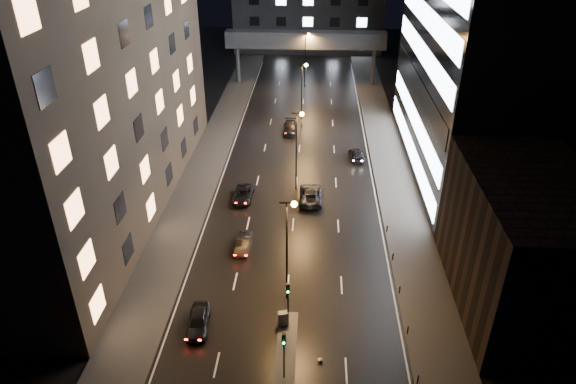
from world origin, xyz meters
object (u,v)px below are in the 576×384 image
car_away_b (243,244)px  utility_cabinet (283,319)px  car_away_d (290,128)px  car_away_a (198,321)px  car_away_c (243,194)px  car_toward_b (357,155)px  car_toward_a (311,194)px

car_away_b → utility_cabinet: bearing=-64.3°
car_away_d → car_away_a: bearing=-99.7°
car_away_b → car_away_c: (-1.33, 9.98, 0.02)m
car_away_a → car_toward_b: bearing=60.6°
car_toward_a → utility_cabinet: size_ratio=4.17×
car_away_c → car_toward_a: size_ratio=0.83×
car_away_b → car_toward_b: (12.93, 21.84, 0.01)m
car_toward_a → car_away_b: bearing=55.4°
car_away_a → car_toward_b: 36.50m
car_away_d → car_away_c: bearing=-104.6°
car_away_a → car_away_d: car_away_a is taller
car_toward_a → car_away_c: bearing=0.4°
car_away_b → car_away_d: car_away_d is taller
car_away_a → utility_cabinet: (7.09, 0.55, 0.10)m
car_toward_b → utility_cabinet: size_ratio=3.24×
car_toward_b → car_away_a: bearing=59.9°
car_away_a → car_toward_a: car_toward_a is taller
car_away_d → utility_cabinet: size_ratio=3.67×
car_away_c → car_away_d: size_ratio=0.95×
car_toward_b → car_away_c: bearing=34.3°
car_toward_a → utility_cabinet: bearing=83.6°
car_away_b → car_toward_a: 12.23m
car_away_a → utility_cabinet: bearing=-0.3°
utility_cabinet → car_away_c: bearing=93.1°
car_away_a → car_away_c: car_away_a is taller
car_toward_b → car_away_b: bearing=54.0°
car_away_b → car_away_a: bearing=-99.7°
car_away_a → car_toward_b: (15.22, 33.18, -0.09)m
car_toward_a → car_toward_b: car_toward_a is taller
car_away_a → car_away_b: (2.29, 11.34, -0.10)m
car_toward_a → utility_cabinet: (-1.94, -20.99, 0.04)m
car_away_a → car_toward_a: bearing=62.5°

